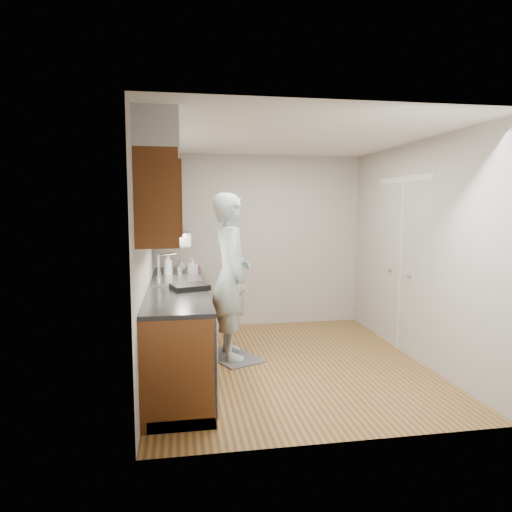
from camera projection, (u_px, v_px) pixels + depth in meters
The scene contains 16 objects.
floor at pixel (287, 363), 5.14m from camera, with size 3.50×3.50×0.00m, color olive.
ceiling at pixel (289, 137), 4.87m from camera, with size 3.50×3.50×0.00m, color white.
wall_left at pixel (148, 256), 4.76m from camera, with size 0.02×3.50×2.50m, color #B4B0A8.
wall_right at pixel (414, 251), 5.25m from camera, with size 0.02×3.50×2.50m, color #B4B0A8.
wall_back at pixel (260, 241), 6.72m from camera, with size 3.00×0.02×2.50m, color #B4B0A8.
counter at pixel (178, 326), 4.89m from camera, with size 0.64×2.80×1.30m.
upper_cabinets at pixel (163, 188), 4.75m from camera, with size 0.47×2.80×1.21m.
closet_door at pixel (400, 267), 5.57m from camera, with size 0.02×1.22×2.05m, color silver.
floor_mat at pixel (231, 356), 5.36m from camera, with size 0.46×0.77×0.01m, color slate.
person at pixel (231, 265), 5.24m from camera, with size 0.76×0.51×2.15m, color #A4BFC7.
soap_bottle_a at pixel (168, 265), 5.38m from camera, with size 0.10×0.10×0.27m, color silver.
soap_bottle_b at pixel (193, 266), 5.51m from camera, with size 0.09×0.09×0.20m, color silver.
soap_bottle_c at pixel (181, 265), 5.79m from camera, with size 0.12×0.12×0.15m, color silver.
soda_can at pixel (196, 269), 5.58m from camera, with size 0.06×0.06×0.11m, color red.
steel_can at pixel (180, 271), 5.40m from camera, with size 0.06×0.06×0.11m, color #A5A5AA.
dish_rack at pixel (190, 287), 4.52m from camera, with size 0.34×0.29×0.05m, color black.
Camera 1 is at (-1.17, -4.85, 1.77)m, focal length 32.00 mm.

